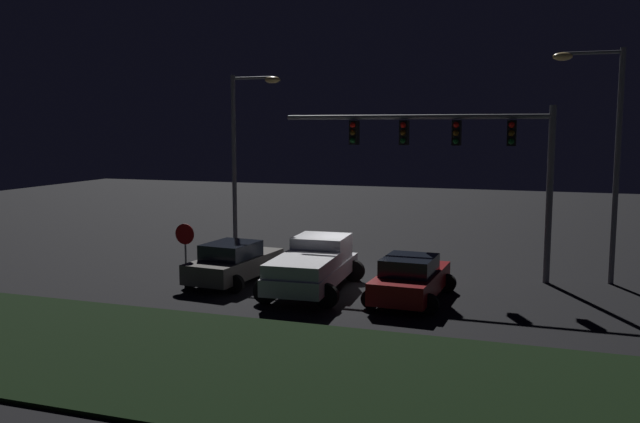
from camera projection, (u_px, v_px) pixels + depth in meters
name	position (u px, v px, depth m)	size (l,w,h in m)	color
ground_plane	(347.00, 284.00, 24.72)	(80.00, 80.00, 0.00)	black
grass_median	(239.00, 364.00, 16.20)	(26.36, 7.15, 0.10)	black
pickup_truck	(314.00, 263.00, 23.54)	(3.06, 5.50, 1.80)	silver
car_sedan	(411.00, 279.00, 22.23)	(2.60, 4.47, 1.51)	maroon
car_sedan_far	(234.00, 262.00, 24.90)	(2.75, 4.55, 1.51)	#514C47
traffic_signal_gantry	(457.00, 145.00, 25.32)	(10.32, 0.56, 6.50)	slate
street_lamp_left	(243.00, 142.00, 30.43)	(2.38, 0.44, 8.03)	slate
street_lamp_right	(604.00, 138.00, 24.22)	(2.46, 0.44, 8.50)	slate
stop_sign	(185.00, 242.00, 24.52)	(0.76, 0.08, 2.23)	slate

